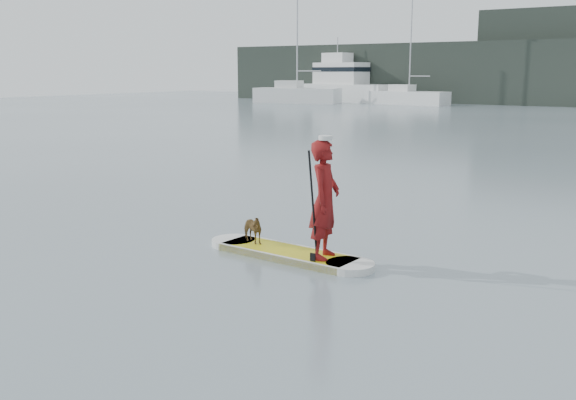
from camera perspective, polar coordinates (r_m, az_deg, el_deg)
The scene contains 10 objects.
ground at distance 13.09m, azimuth 21.20°, elevation -3.31°, with size 140.00×140.00×0.00m, color slate.
paddleboard at distance 11.09m, azimuth -0.00°, elevation -4.77°, with size 3.29×0.97×0.12m.
paddler at distance 10.43m, azimuth 3.28°, elevation 0.02°, with size 0.71×0.47×1.95m, color maroon.
white_cap at distance 10.28m, azimuth 3.35°, elevation 5.54°, with size 0.22×0.22×0.07m, color silver.
dog at distance 11.50m, azimuth -3.30°, elevation -2.55°, with size 0.28×0.61×0.52m, color brown.
paddle at distance 10.26m, azimuth 2.24°, elevation -1.86°, with size 0.10×0.30×2.00m.
sailboat_a at distance 66.24m, azimuth 0.75°, elevation 9.40°, with size 9.09×4.28×12.68m.
sailboat_b at distance 63.91m, azimuth 10.64°, elevation 9.07°, with size 8.03×3.46×11.56m.
motor_yacht_b at distance 69.31m, azimuth 5.08°, elevation 10.27°, with size 10.64×5.29×6.72m.
shore_building_west at distance 67.64m, azimuth 22.69°, elevation 11.65°, with size 14.00×4.00×9.00m, color black.
Camera 1 is at (2.41, -12.48, 3.14)m, focal length 40.00 mm.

